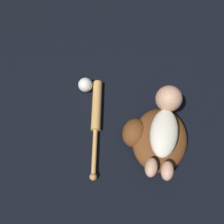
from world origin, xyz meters
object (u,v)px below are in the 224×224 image
object	(u,v)px
baseball_glove	(155,138)
baseball	(85,85)
baseball_bat	(96,115)
baby_figure	(165,122)

from	to	relation	value
baseball_glove	baseball	bearing A→B (deg)	78.19
baseball	baseball_glove	bearing A→B (deg)	-101.81
baseball_bat	baby_figure	bearing A→B (deg)	-77.22
baby_figure	baseball_glove	bearing A→B (deg)	174.04
baby_figure	baseball_bat	xyz separation A→B (m)	(-0.07, 0.30, -0.13)
baseball_glove	baby_figure	size ratio (longest dim) A/B	0.89
baseball_glove	baby_figure	xyz separation A→B (m)	(0.05, -0.00, 0.10)
baby_figure	baseball_bat	size ratio (longest dim) A/B	0.88
baby_figure	baseball	distance (m)	0.44
baseball_bat	baseball	bearing A→B (deg)	49.53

